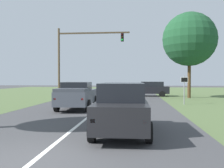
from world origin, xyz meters
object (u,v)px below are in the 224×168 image
Objects in this scene: crossing_suv_far at (151,89)px; traffic_light at (77,51)px; pickup_truck_lead at (77,95)px; oak_tree_right at (189,39)px; red_suv_near at (122,107)px; keep_moving_sign at (184,86)px.

traffic_light is at bearing -161.35° from crossing_suv_far.
pickup_truck_lead is 11.67m from traffic_light.
traffic_light reaches higher than crossing_suv_far.
pickup_truck_lead is at bearing -132.34° from oak_tree_right.
pickup_truck_lead is 0.59× the size of oak_tree_right.
red_suv_near is 19.46m from traffic_light.
traffic_light is 0.87× the size of oak_tree_right.
keep_moving_sign is at bearing 24.95° from pickup_truck_lead.
red_suv_near is 1.06× the size of crossing_suv_far.
red_suv_near is at bearing -112.17° from keep_moving_sign.
traffic_light is 3.42× the size of keep_moving_sign.
red_suv_near is at bearing -71.16° from traffic_light.
traffic_light reaches higher than red_suv_near.
red_suv_near is 0.51× the size of oak_tree_right.
traffic_light is 9.99m from crossing_suv_far.
red_suv_near reaches higher than crossing_suv_far.
red_suv_near is 20.39m from oak_tree_right.
oak_tree_right is (10.11, 11.09, 5.55)m from pickup_truck_lead.
keep_moving_sign reaches higher than red_suv_near.
red_suv_near is 0.86× the size of pickup_truck_lead.
crossing_suv_far is (8.52, 2.88, -4.35)m from traffic_light.
keep_moving_sign is at bearing 67.83° from red_suv_near.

